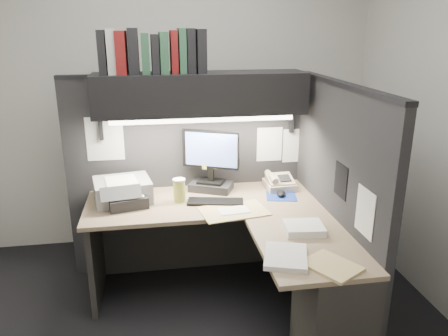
% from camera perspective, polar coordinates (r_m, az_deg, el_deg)
% --- Properties ---
extents(floor, '(3.50, 3.50, 0.00)m').
position_cam_1_polar(floor, '(3.15, -3.36, -20.72)').
color(floor, black).
rests_on(floor, ground).
extents(wall_back, '(3.50, 0.04, 2.70)m').
position_cam_1_polar(wall_back, '(4.00, -6.06, 9.02)').
color(wall_back, beige).
rests_on(wall_back, floor).
extents(wall_front, '(3.50, 0.04, 2.70)m').
position_cam_1_polar(wall_front, '(1.15, 3.74, -14.33)').
color(wall_front, beige).
rests_on(wall_front, floor).
extents(partition_back, '(1.90, 0.06, 1.60)m').
position_cam_1_polar(partition_back, '(3.58, -4.72, -1.08)').
color(partition_back, black).
rests_on(partition_back, floor).
extents(partition_right, '(0.06, 1.50, 1.60)m').
position_cam_1_polar(partition_right, '(3.12, 14.26, -4.56)').
color(partition_right, black).
rests_on(partition_right, floor).
extents(desk, '(1.70, 1.53, 0.73)m').
position_cam_1_polar(desk, '(2.95, 4.95, -13.13)').
color(desk, '#8F765B').
rests_on(desk, floor).
extents(overhead_shelf, '(1.55, 0.34, 0.30)m').
position_cam_1_polar(overhead_shelf, '(3.25, -3.07, 9.71)').
color(overhead_shelf, black).
rests_on(overhead_shelf, partition_back).
extents(task_light_tube, '(1.32, 0.04, 0.04)m').
position_cam_1_polar(task_light_tube, '(3.14, -2.73, 6.29)').
color(task_light_tube, white).
rests_on(task_light_tube, overhead_shelf).
extents(monitor, '(0.42, 0.31, 0.49)m').
position_cam_1_polar(monitor, '(3.40, -1.72, 0.13)').
color(monitor, black).
rests_on(monitor, desk).
extents(keyboard, '(0.43, 0.22, 0.02)m').
position_cam_1_polar(keyboard, '(3.22, -1.12, -4.43)').
color(keyboard, black).
rests_on(keyboard, desk).
extents(mousepad, '(0.27, 0.25, 0.00)m').
position_cam_1_polar(mousepad, '(3.37, 7.49, -3.67)').
color(mousepad, navy).
rests_on(mousepad, desk).
extents(mouse, '(0.09, 0.12, 0.04)m').
position_cam_1_polar(mouse, '(3.36, 7.45, -3.31)').
color(mouse, black).
rests_on(mouse, mousepad).
extents(telephone, '(0.23, 0.24, 0.09)m').
position_cam_1_polar(telephone, '(3.52, 7.26, -1.96)').
color(telephone, '#C1AE95').
rests_on(telephone, desk).
extents(coffee_cup, '(0.11, 0.11, 0.16)m').
position_cam_1_polar(coffee_cup, '(3.24, -5.86, -2.98)').
color(coffee_cup, '#CBC651').
rests_on(coffee_cup, desk).
extents(printer, '(0.45, 0.41, 0.16)m').
position_cam_1_polar(printer, '(3.33, -13.09, -2.83)').
color(printer, '#939699').
rests_on(printer, desk).
extents(notebook_stack, '(0.31, 0.28, 0.08)m').
position_cam_1_polar(notebook_stack, '(3.23, -12.53, -4.20)').
color(notebook_stack, black).
rests_on(notebook_stack, desk).
extents(open_folder, '(0.50, 0.37, 0.01)m').
position_cam_1_polar(open_folder, '(3.07, 1.28, -5.65)').
color(open_folder, tan).
rests_on(open_folder, desk).
extents(paper_stack_a, '(0.26, 0.23, 0.05)m').
position_cam_1_polar(paper_stack_a, '(2.83, 10.39, -7.70)').
color(paper_stack_a, white).
rests_on(paper_stack_a, desk).
extents(paper_stack_b, '(0.31, 0.35, 0.03)m').
position_cam_1_polar(paper_stack_b, '(2.50, 8.05, -11.38)').
color(paper_stack_b, white).
rests_on(paper_stack_b, desk).
extents(manila_stack, '(0.33, 0.36, 0.02)m').
position_cam_1_polar(manila_stack, '(2.48, 13.86, -12.32)').
color(manila_stack, tan).
rests_on(manila_stack, desk).
extents(binder_row, '(0.74, 0.26, 0.31)m').
position_cam_1_polar(binder_row, '(3.20, -9.27, 14.73)').
color(binder_row, black).
rests_on(binder_row, overhead_shelf).
extents(pinned_papers, '(1.76, 1.31, 0.51)m').
position_cam_1_polar(pinned_papers, '(3.21, 2.72, 1.45)').
color(pinned_papers, white).
rests_on(pinned_papers, partition_back).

